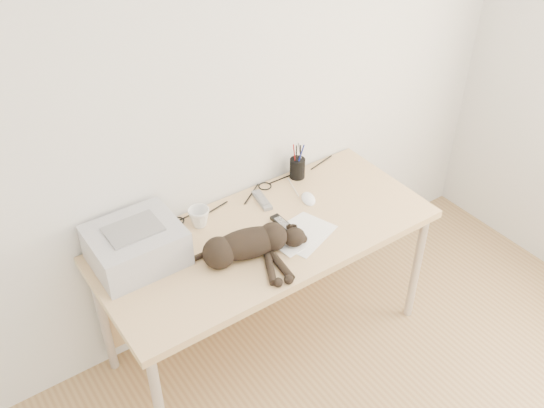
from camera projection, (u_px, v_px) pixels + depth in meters
wall_back at (221, 95)px, 2.71m from camera, size 3.50×0.00×3.50m
desk at (257, 245)px, 2.95m from camera, size 1.60×0.70×0.74m
printer at (136, 245)px, 2.62m from camera, size 0.38×0.33×0.18m
papers at (301, 234)px, 2.81m from camera, size 0.34×0.28×0.01m
cat at (244, 247)px, 2.64m from camera, size 0.63×0.39×0.15m
mug at (199, 217)px, 2.84m from camera, size 0.14×0.14×0.09m
pen_cup at (297, 168)px, 3.15m from camera, size 0.08×0.08×0.21m
remote_grey at (262, 200)px, 3.01m from camera, size 0.07×0.17×0.02m
remote_black at (284, 225)px, 2.85m from camera, size 0.05×0.16×0.02m
mouse at (308, 197)px, 3.01m from camera, size 0.11×0.13×0.04m
cable_tangle at (232, 199)px, 3.02m from camera, size 1.36×0.07×0.01m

